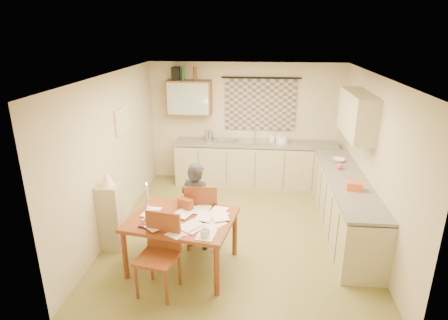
# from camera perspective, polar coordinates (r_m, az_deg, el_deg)

# --- Properties ---
(floor) EXTENTS (4.00, 4.50, 0.02)m
(floor) POSITION_cam_1_polar(r_m,az_deg,el_deg) (6.29, 2.17, -10.60)
(floor) COLOR olive
(floor) RESTS_ON ground
(ceiling) EXTENTS (4.00, 4.50, 0.02)m
(ceiling) POSITION_cam_1_polar(r_m,az_deg,el_deg) (5.48, 2.51, 12.85)
(ceiling) COLOR white
(ceiling) RESTS_ON floor
(wall_back) EXTENTS (4.00, 0.02, 2.50)m
(wall_back) POSITION_cam_1_polar(r_m,az_deg,el_deg) (7.93, 3.29, 5.65)
(wall_back) COLOR beige
(wall_back) RESTS_ON floor
(wall_front) EXTENTS (4.00, 0.02, 2.50)m
(wall_front) POSITION_cam_1_polar(r_m,az_deg,el_deg) (3.71, 0.23, -11.19)
(wall_front) COLOR beige
(wall_front) RESTS_ON floor
(wall_left) EXTENTS (0.02, 4.50, 2.50)m
(wall_left) POSITION_cam_1_polar(r_m,az_deg,el_deg) (6.20, -16.56, 0.88)
(wall_left) COLOR beige
(wall_left) RESTS_ON floor
(wall_right) EXTENTS (0.02, 4.50, 2.50)m
(wall_right) POSITION_cam_1_polar(r_m,az_deg,el_deg) (6.00, 21.84, -0.33)
(wall_right) COLOR beige
(wall_right) RESTS_ON floor
(window_blind) EXTENTS (1.45, 0.03, 1.05)m
(window_blind) POSITION_cam_1_polar(r_m,az_deg,el_deg) (7.80, 5.56, 8.37)
(window_blind) COLOR #324B79
(window_blind) RESTS_ON wall_back
(curtain_rod) EXTENTS (1.60, 0.04, 0.04)m
(curtain_rod) POSITION_cam_1_polar(r_m,az_deg,el_deg) (7.69, 5.69, 12.36)
(curtain_rod) COLOR black
(curtain_rod) RESTS_ON wall_back
(wall_cabinet) EXTENTS (0.90, 0.34, 0.70)m
(wall_cabinet) POSITION_cam_1_polar(r_m,az_deg,el_deg) (7.77, -5.31, 9.46)
(wall_cabinet) COLOR brown
(wall_cabinet) RESTS_ON wall_back
(wall_cabinet_glass) EXTENTS (0.84, 0.02, 0.64)m
(wall_cabinet_glass) POSITION_cam_1_polar(r_m,az_deg,el_deg) (7.60, -5.55, 9.23)
(wall_cabinet_glass) COLOR #99B2A5
(wall_cabinet_glass) RESTS_ON wall_back
(upper_cabinet_right) EXTENTS (0.34, 1.30, 0.70)m
(upper_cabinet_right) POSITION_cam_1_polar(r_m,az_deg,el_deg) (6.31, 19.65, 6.55)
(upper_cabinet_right) COLOR tan
(upper_cabinet_right) RESTS_ON wall_right
(framed_print) EXTENTS (0.04, 0.50, 0.40)m
(framed_print) POSITION_cam_1_polar(r_m,az_deg,el_deg) (6.42, -15.32, 5.82)
(framed_print) COLOR #ECE3C7
(framed_print) RESTS_ON wall_left
(print_canvas) EXTENTS (0.01, 0.42, 0.32)m
(print_canvas) POSITION_cam_1_polar(r_m,az_deg,el_deg) (6.41, -15.11, 5.82)
(print_canvas) COLOR white
(print_canvas) RESTS_ON wall_left
(counter_back) EXTENTS (3.30, 0.62, 0.92)m
(counter_back) POSITION_cam_1_polar(r_m,az_deg,el_deg) (7.86, 4.77, -0.60)
(counter_back) COLOR tan
(counter_back) RESTS_ON floor
(counter_right) EXTENTS (0.62, 2.95, 0.92)m
(counter_right) POSITION_cam_1_polar(r_m,az_deg,el_deg) (6.38, 17.84, -6.45)
(counter_right) COLOR tan
(counter_right) RESTS_ON floor
(stove) EXTENTS (0.57, 0.57, 0.88)m
(stove) POSITION_cam_1_polar(r_m,az_deg,el_deg) (5.57, 19.77, -10.82)
(stove) COLOR white
(stove) RESTS_ON floor
(sink) EXTENTS (0.63, 0.55, 0.10)m
(sink) POSITION_cam_1_polar(r_m,az_deg,el_deg) (7.72, 4.67, 2.39)
(sink) COLOR silver
(sink) RESTS_ON counter_back
(tap) EXTENTS (0.04, 0.04, 0.28)m
(tap) POSITION_cam_1_polar(r_m,az_deg,el_deg) (7.85, 4.76, 4.03)
(tap) COLOR silver
(tap) RESTS_ON counter_back
(dish_rack) EXTENTS (0.41, 0.38, 0.06)m
(dish_rack) POSITION_cam_1_polar(r_m,az_deg,el_deg) (7.73, 0.47, 3.02)
(dish_rack) COLOR silver
(dish_rack) RESTS_ON counter_back
(kettle) EXTENTS (0.24, 0.24, 0.24)m
(kettle) POSITION_cam_1_polar(r_m,az_deg,el_deg) (7.75, -2.31, 3.73)
(kettle) COLOR silver
(kettle) RESTS_ON counter_back
(mixing_bowl) EXTENTS (0.32, 0.32, 0.16)m
(mixing_bowl) POSITION_cam_1_polar(r_m,az_deg,el_deg) (7.70, 8.82, 3.11)
(mixing_bowl) COLOR white
(mixing_bowl) RESTS_ON counter_back
(soap_bottle) EXTENTS (0.15, 0.15, 0.20)m
(soap_bottle) POSITION_cam_1_polar(r_m,az_deg,el_deg) (7.74, 7.26, 3.43)
(soap_bottle) COLOR white
(soap_bottle) RESTS_ON counter_back
(bowl) EXTENTS (0.32, 0.32, 0.05)m
(bowl) POSITION_cam_1_polar(r_m,az_deg,el_deg) (6.88, 17.04, -0.01)
(bowl) COLOR white
(bowl) RESTS_ON counter_right
(orange_bag) EXTENTS (0.25, 0.20, 0.12)m
(orange_bag) POSITION_cam_1_polar(r_m,az_deg,el_deg) (5.75, 19.31, -3.75)
(orange_bag) COLOR #D35D2E
(orange_bag) RESTS_ON counter_right
(fruit_orange) EXTENTS (0.10, 0.10, 0.10)m
(fruit_orange) POSITION_cam_1_polar(r_m,az_deg,el_deg) (6.51, 17.24, -0.91)
(fruit_orange) COLOR #D35D2E
(fruit_orange) RESTS_ON counter_right
(speaker) EXTENTS (0.18, 0.21, 0.26)m
(speaker) POSITION_cam_1_polar(r_m,az_deg,el_deg) (7.75, -7.34, 12.95)
(speaker) COLOR black
(speaker) RESTS_ON wall_cabinet
(bottle_green) EXTENTS (0.07, 0.07, 0.26)m
(bottle_green) POSITION_cam_1_polar(r_m,az_deg,el_deg) (7.72, -6.29, 12.97)
(bottle_green) COLOR #195926
(bottle_green) RESTS_ON wall_cabinet
(bottle_brown) EXTENTS (0.08, 0.08, 0.26)m
(bottle_brown) POSITION_cam_1_polar(r_m,az_deg,el_deg) (7.68, -4.45, 12.99)
(bottle_brown) COLOR brown
(bottle_brown) RESTS_ON wall_cabinet
(dining_table) EXTENTS (1.52, 1.25, 0.75)m
(dining_table) POSITION_cam_1_polar(r_m,az_deg,el_deg) (5.26, -6.33, -12.30)
(dining_table) COLOR #662D11
(dining_table) RESTS_ON floor
(chair_far) EXTENTS (0.50, 0.50, 1.04)m
(chair_far) POSITION_cam_1_polar(r_m,az_deg,el_deg) (5.76, -3.33, -9.88)
(chair_far) COLOR #662D11
(chair_far) RESTS_ON floor
(chair_near) EXTENTS (0.54, 0.54, 1.02)m
(chair_near) POSITION_cam_1_polar(r_m,az_deg,el_deg) (4.90, -9.88, -16.09)
(chair_near) COLOR #662D11
(chair_near) RESTS_ON floor
(person) EXTENTS (0.69, 0.62, 1.36)m
(person) POSITION_cam_1_polar(r_m,az_deg,el_deg) (5.53, -4.18, -7.00)
(person) COLOR black
(person) RESTS_ON floor
(shelf_stand) EXTENTS (0.32, 0.30, 1.02)m
(shelf_stand) POSITION_cam_1_polar(r_m,az_deg,el_deg) (5.82, -16.83, -8.34)
(shelf_stand) COLOR tan
(shelf_stand) RESTS_ON floor
(lampshade) EXTENTS (0.20, 0.20, 0.22)m
(lampshade) POSITION_cam_1_polar(r_m,az_deg,el_deg) (5.56, -17.44, -2.68)
(lampshade) COLOR #ECE3C7
(lampshade) RESTS_ON shelf_stand
(letter_rack) EXTENTS (0.24, 0.20, 0.16)m
(letter_rack) POSITION_cam_1_polar(r_m,az_deg,el_deg) (5.26, -5.89, -6.70)
(letter_rack) COLOR #662D11
(letter_rack) RESTS_ON dining_table
(mug) EXTENTS (0.21, 0.21, 0.10)m
(mug) POSITION_cam_1_polar(r_m,az_deg,el_deg) (4.61, -2.90, -11.09)
(mug) COLOR white
(mug) RESTS_ON dining_table
(magazine) EXTENTS (0.30, 0.35, 0.03)m
(magazine) POSITION_cam_1_polar(r_m,az_deg,el_deg) (5.05, -12.29, -9.12)
(magazine) COLOR maroon
(magazine) RESTS_ON dining_table
(book) EXTENTS (0.40, 0.41, 0.02)m
(book) POSITION_cam_1_polar(r_m,az_deg,el_deg) (5.16, -10.79, -8.40)
(book) COLOR #D35D2E
(book) RESTS_ON dining_table
(orange_box) EXTENTS (0.14, 0.11, 0.04)m
(orange_box) POSITION_cam_1_polar(r_m,az_deg,el_deg) (4.94, -11.19, -9.60)
(orange_box) COLOR #D35D2E
(orange_box) RESTS_ON dining_table
(eyeglasses) EXTENTS (0.14, 0.09, 0.02)m
(eyeglasses) POSITION_cam_1_polar(r_m,az_deg,el_deg) (4.78, -6.10, -10.58)
(eyeglasses) COLOR black
(eyeglasses) RESTS_ON dining_table
(candle_holder) EXTENTS (0.06, 0.06, 0.18)m
(candle_holder) POSITION_cam_1_polar(r_m,az_deg,el_deg) (5.28, -11.59, -6.78)
(candle_holder) COLOR silver
(candle_holder) RESTS_ON dining_table
(candle) EXTENTS (0.03, 0.03, 0.22)m
(candle) POSITION_cam_1_polar(r_m,az_deg,el_deg) (5.19, -11.63, -4.81)
(candle) COLOR white
(candle) RESTS_ON dining_table
(candle_flame) EXTENTS (0.02, 0.02, 0.02)m
(candle_flame) POSITION_cam_1_polar(r_m,az_deg,el_deg) (5.15, -11.76, -3.53)
(candle_flame) COLOR #FFCC66
(candle_flame) RESTS_ON dining_table
(papers) EXTENTS (1.21, 0.98, 0.03)m
(papers) POSITION_cam_1_polar(r_m,az_deg,el_deg) (5.01, -4.83, -8.93)
(papers) COLOR white
(papers) RESTS_ON dining_table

